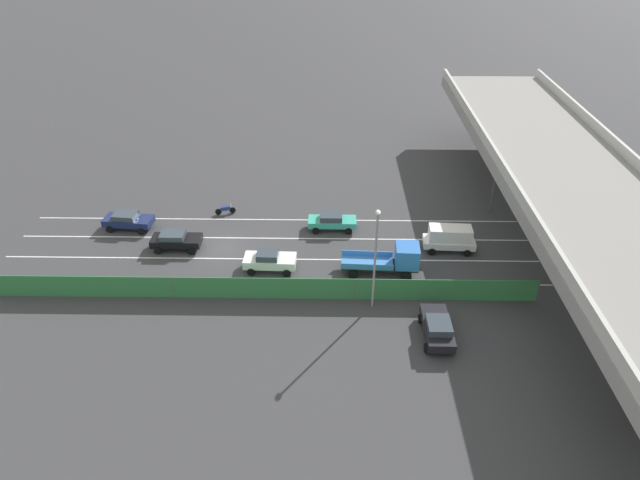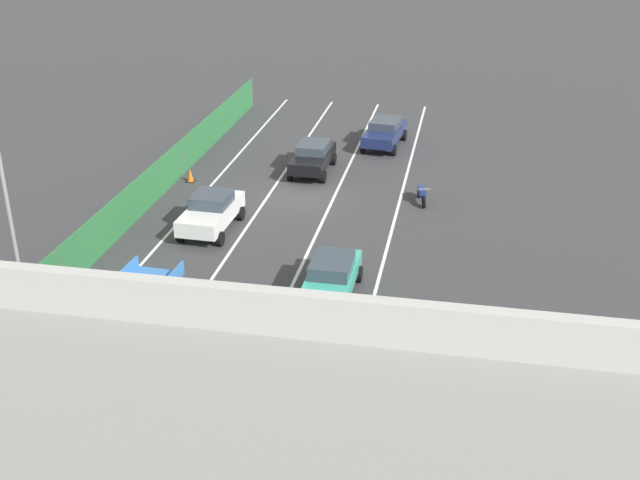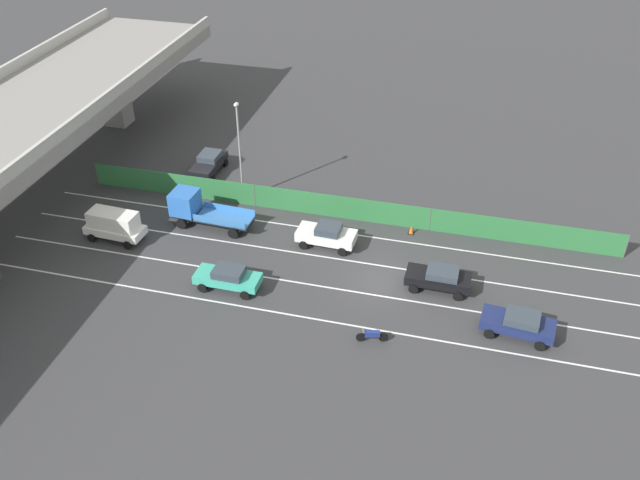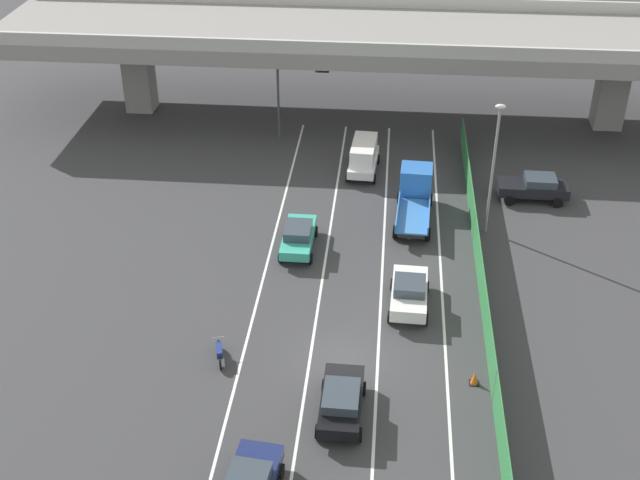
# 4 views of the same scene
# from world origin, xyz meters

# --- Properties ---
(ground_plane) EXTENTS (300.00, 300.00, 0.00)m
(ground_plane) POSITION_xyz_m (0.00, 0.00, 0.00)
(ground_plane) COLOR #38383A
(lane_line_left_edge) EXTENTS (0.14, 45.11, 0.01)m
(lane_line_left_edge) POSITION_xyz_m (-4.91, 4.56, 0.00)
(lane_line_left_edge) COLOR silver
(lane_line_left_edge) RESTS_ON ground
(lane_line_mid_left) EXTENTS (0.14, 45.11, 0.01)m
(lane_line_mid_left) POSITION_xyz_m (-1.64, 4.56, 0.00)
(lane_line_mid_left) COLOR silver
(lane_line_mid_left) RESTS_ON ground
(lane_line_mid_right) EXTENTS (0.14, 45.11, 0.01)m
(lane_line_mid_right) POSITION_xyz_m (1.64, 4.56, 0.00)
(lane_line_mid_right) COLOR silver
(lane_line_mid_right) RESTS_ON ground
(lane_line_right_edge) EXTENTS (0.14, 45.11, 0.01)m
(lane_line_right_edge) POSITION_xyz_m (4.91, 4.56, 0.00)
(lane_line_right_edge) COLOR silver
(lane_line_right_edge) RESTS_ON ground
(elevated_overpass) EXTENTS (56.17, 11.73, 7.83)m
(elevated_overpass) POSITION_xyz_m (0.00, 29.11, 6.20)
(elevated_overpass) COLOR gray
(elevated_overpass) RESTS_ON ground
(green_fence) EXTENTS (0.10, 41.21, 1.90)m
(green_fence) POSITION_xyz_m (6.90, 4.56, 0.95)
(green_fence) COLOR #2D753D
(green_fence) RESTS_ON ground
(car_taxi_teal) EXTENTS (1.94, 4.36, 1.57)m
(car_taxi_teal) POSITION_xyz_m (-3.30, 9.72, 0.87)
(car_taxi_teal) COLOR teal
(car_taxi_teal) RESTS_ON ground
(car_sedan_white) EXTENTS (2.18, 4.28, 1.71)m
(car_sedan_white) POSITION_xyz_m (3.09, 4.64, 0.93)
(car_sedan_white) COLOR white
(car_sedan_white) RESTS_ON ground
(car_sedan_black) EXTENTS (2.04, 4.27, 1.57)m
(car_sedan_black) POSITION_xyz_m (0.13, -3.72, 0.89)
(car_sedan_black) COLOR black
(car_sedan_black) RESTS_ON ground
(car_van_white) EXTENTS (2.17, 4.44, 2.25)m
(car_van_white) POSITION_xyz_m (-0.00, 19.74, 1.26)
(car_van_white) COLOR silver
(car_van_white) RESTS_ON ground
(flatbed_truck_blue) EXTENTS (2.47, 6.24, 2.58)m
(flatbed_truck_blue) POSITION_xyz_m (3.43, 14.71, 1.32)
(flatbed_truck_blue) COLOR black
(flatbed_truck_blue) RESTS_ON ground
(motorcycle) EXTENTS (0.72, 1.91, 0.93)m
(motorcycle) POSITION_xyz_m (-5.96, -0.46, 0.46)
(motorcycle) COLOR black
(motorcycle) RESTS_ON ground
(parked_sedan_dark) EXTENTS (4.44, 2.08, 1.65)m
(parked_sedan_dark) POSITION_xyz_m (11.05, 16.96, 0.91)
(parked_sedan_dark) COLOR black
(parked_sedan_dark) RESTS_ON ground
(traffic_light) EXTENTS (3.75, 0.40, 5.59)m
(traffic_light) POSITION_xyz_m (-5.16, 24.85, 3.97)
(traffic_light) COLOR #47474C
(traffic_light) RESTS_ON ground
(street_lamp) EXTENTS (0.60, 0.36, 8.20)m
(street_lamp) POSITION_xyz_m (7.71, 12.71, 4.89)
(street_lamp) COLOR gray
(street_lamp) RESTS_ON ground
(traffic_cone) EXTENTS (0.47, 0.47, 0.71)m
(traffic_cone) POSITION_xyz_m (6.14, -1.06, 0.33)
(traffic_cone) COLOR orange
(traffic_cone) RESTS_ON ground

